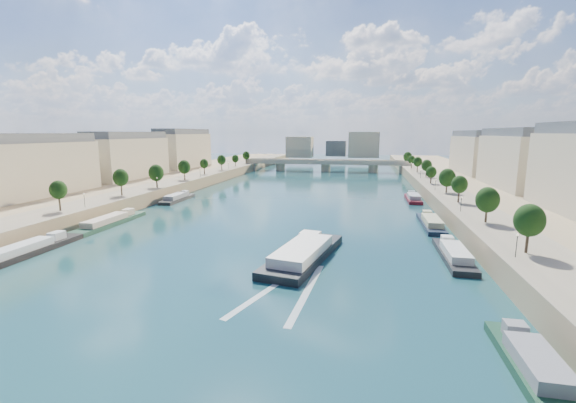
% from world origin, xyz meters
% --- Properties ---
extents(ground, '(700.00, 700.00, 0.00)m').
position_xyz_m(ground, '(0.00, 100.00, 0.00)').
color(ground, '#0D3539').
rests_on(ground, ground).
extents(quay_left, '(44.00, 520.00, 5.00)m').
position_xyz_m(quay_left, '(-72.00, 100.00, 2.50)').
color(quay_left, '#9E8460').
rests_on(quay_left, ground).
extents(quay_right, '(44.00, 520.00, 5.00)m').
position_xyz_m(quay_right, '(72.00, 100.00, 2.50)').
color(quay_right, '#9E8460').
rests_on(quay_right, ground).
extents(pave_left, '(14.00, 520.00, 0.10)m').
position_xyz_m(pave_left, '(-57.00, 100.00, 5.05)').
color(pave_left, gray).
rests_on(pave_left, quay_left).
extents(pave_right, '(14.00, 520.00, 0.10)m').
position_xyz_m(pave_right, '(57.00, 100.00, 5.05)').
color(pave_right, gray).
rests_on(pave_right, quay_right).
extents(trees_left, '(4.80, 268.80, 8.26)m').
position_xyz_m(trees_left, '(-55.00, 102.00, 10.48)').
color(trees_left, '#382B1E').
rests_on(trees_left, ground).
extents(trees_right, '(4.80, 268.80, 8.26)m').
position_xyz_m(trees_right, '(55.00, 110.00, 10.48)').
color(trees_right, '#382B1E').
rests_on(trees_right, ground).
extents(lamps_left, '(0.36, 200.36, 4.28)m').
position_xyz_m(lamps_left, '(-52.50, 90.00, 7.78)').
color(lamps_left, black).
rests_on(lamps_left, ground).
extents(lamps_right, '(0.36, 200.36, 4.28)m').
position_xyz_m(lamps_right, '(52.50, 105.00, 7.78)').
color(lamps_right, black).
rests_on(lamps_right, ground).
extents(buildings_left, '(16.00, 226.00, 23.20)m').
position_xyz_m(buildings_left, '(-85.00, 112.00, 16.45)').
color(buildings_left, beige).
rests_on(buildings_left, ground).
extents(buildings_right, '(16.00, 226.00, 23.20)m').
position_xyz_m(buildings_right, '(85.00, 112.00, 16.45)').
color(buildings_right, beige).
rests_on(buildings_right, ground).
extents(skyline, '(79.00, 42.00, 22.00)m').
position_xyz_m(skyline, '(3.19, 319.52, 14.66)').
color(skyline, beige).
rests_on(skyline, ground).
extents(bridge, '(112.00, 12.00, 8.15)m').
position_xyz_m(bridge, '(0.00, 239.95, 5.08)').
color(bridge, '#C1B79E').
rests_on(bridge, ground).
extents(tour_barge, '(14.40, 32.00, 4.19)m').
position_xyz_m(tour_barge, '(14.31, 51.68, 1.23)').
color(tour_barge, black).
rests_on(tour_barge, ground).
extents(wake, '(12.36, 26.02, 0.04)m').
position_xyz_m(wake, '(14.31, 35.15, 0.02)').
color(wake, silver).
rests_on(wake, ground).
extents(moored_barges_left, '(5.00, 153.86, 3.60)m').
position_xyz_m(moored_barges_left, '(-45.50, 43.88, 0.84)').
color(moored_barges_left, '#1B233C').
rests_on(moored_barges_left, ground).
extents(moored_barges_right, '(5.00, 167.26, 3.60)m').
position_xyz_m(moored_barges_right, '(45.50, 54.52, 0.84)').
color(moored_barges_right, black).
rests_on(moored_barges_right, ground).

